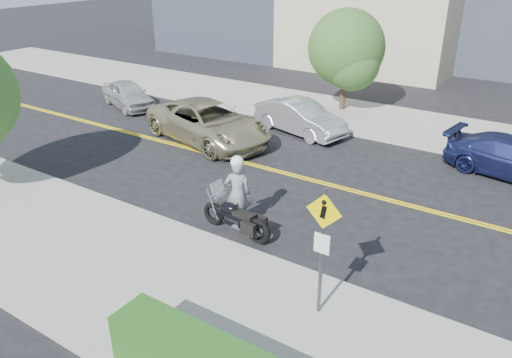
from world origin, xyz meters
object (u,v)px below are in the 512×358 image
object	(u,v)px
motorcyclist	(238,191)
parked_car_silver	(300,117)
motorcycle	(236,211)
suv	(208,122)
pedestrian_sign	(322,241)
parked_car_white	(128,94)

from	to	relation	value
motorcyclist	parked_car_silver	distance (m)	8.46
motorcycle	suv	size ratio (longest dim) A/B	0.39
pedestrian_sign	motorcyclist	xyz separation A→B (m)	(-3.81, 2.35, -0.87)
motorcyclist	parked_car_silver	world-z (taller)	motorcyclist
parked_car_silver	pedestrian_sign	bearing A→B (deg)	-135.06
pedestrian_sign	motorcycle	bearing A→B (deg)	151.57
motorcycle	parked_car_white	distance (m)	13.83
suv	parked_car_white	size ratio (longest dim) A/B	1.52
motorcyclist	parked_car_silver	bearing A→B (deg)	-103.52
parked_car_white	motorcycle	bearing A→B (deg)	-99.97
pedestrian_sign	parked_car_silver	size ratio (longest dim) A/B	0.69
suv	motorcycle	bearing A→B (deg)	-122.30
motorcyclist	suv	distance (m)	7.18
parked_car_silver	parked_car_white	bearing A→B (deg)	112.63
motorcyclist	suv	bearing A→B (deg)	-74.95
suv	parked_car_white	bearing A→B (deg)	89.31
motorcycle	suv	bearing A→B (deg)	138.79
pedestrian_sign	suv	bearing A→B (deg)	140.07
motorcyclist	motorcycle	xyz separation A→B (m)	(0.22, -0.41, -0.38)
motorcycle	suv	xyz separation A→B (m)	(-5.29, 5.49, 0.12)
parked_car_white	pedestrian_sign	bearing A→B (deg)	-99.33
motorcycle	parked_car_silver	world-z (taller)	parked_car_silver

